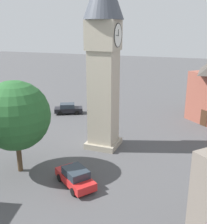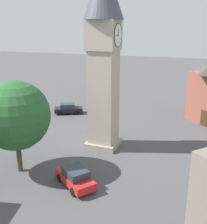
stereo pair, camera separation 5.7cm
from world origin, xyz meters
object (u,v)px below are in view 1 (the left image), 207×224
car_blue_kerb (75,177)px  car_red_corner (68,109)px  pedestrian (99,118)px  tree (15,116)px  clock_tower (104,44)px

car_blue_kerb → car_red_corner: 20.02m
car_red_corner → pedestrian: bearing=63.4°
tree → car_red_corner: bearing=-165.7°
clock_tower → pedestrian: bearing=-153.4°
car_blue_kerb → tree: 7.21m
clock_tower → tree: clock_tower is taller
clock_tower → car_red_corner: bearing=-134.7°
car_blue_kerb → car_red_corner: size_ratio=0.98×
pedestrian → tree: 14.56m
clock_tower → pedestrian: clock_tower is taller
car_red_corner → pedestrian: pedestrian is taller
clock_tower → car_blue_kerb: clock_tower is taller
clock_tower → tree: (7.80, -4.93, -5.61)m
car_blue_kerb → pedestrian: (-14.22, -3.79, 0.25)m
car_red_corner → tree: tree is taller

